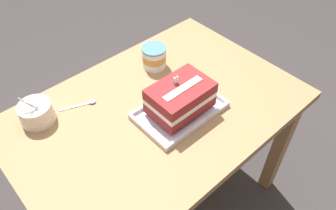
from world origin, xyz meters
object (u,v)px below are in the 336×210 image
at_px(birthday_cake, 180,98).
at_px(serving_spoon_near_tray, 87,103).
at_px(bowl_stack, 37,113).
at_px(foil_tray, 180,111).
at_px(ice_cream_tub, 154,57).

xyz_separation_m(birthday_cake, serving_spoon_near_tray, (-0.25, 0.29, -0.08)).
bearing_deg(serving_spoon_near_tray, bowl_stack, 164.83).
relative_size(foil_tray, bowl_stack, 2.48).
bearing_deg(bowl_stack, ice_cream_tub, -4.87).
relative_size(ice_cream_tub, serving_spoon_near_tray, 0.76).
bearing_deg(bowl_stack, serving_spoon_near_tray, -15.17).
distance_m(foil_tray, bowl_stack, 0.55).
bearing_deg(ice_cream_tub, birthday_cake, -111.46).
bearing_deg(ice_cream_tub, bowl_stack, 175.13).
xyz_separation_m(birthday_cake, ice_cream_tub, (0.11, 0.29, -0.03)).
xyz_separation_m(foil_tray, serving_spoon_near_tray, (-0.25, 0.29, -0.00)).
relative_size(birthday_cake, bowl_stack, 1.70).
relative_size(bowl_stack, ice_cream_tub, 1.26).
bearing_deg(ice_cream_tub, foil_tray, -111.46).
xyz_separation_m(foil_tray, ice_cream_tub, (0.11, 0.29, 0.04)).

